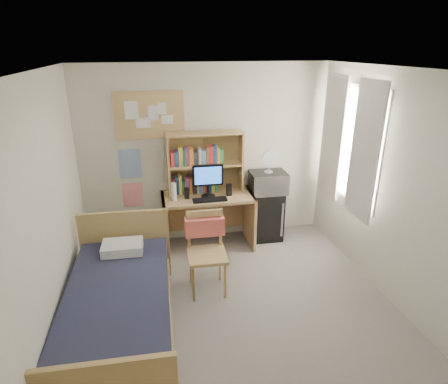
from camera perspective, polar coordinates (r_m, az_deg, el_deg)
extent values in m
cube|color=gray|center=(4.29, 2.79, -19.50)|extent=(3.60, 4.20, 0.02)
cube|color=white|center=(3.25, 3.65, 17.87)|extent=(3.60, 4.20, 0.02)
cube|color=silver|center=(5.51, -2.66, 5.57)|extent=(3.60, 0.04, 2.60)
cube|color=silver|center=(3.58, -25.98, -5.67)|extent=(0.04, 4.20, 2.60)
cube|color=silver|center=(4.38, 26.49, -0.94)|extent=(0.04, 4.20, 2.60)
cube|color=white|center=(5.20, 18.61, 6.96)|extent=(0.10, 1.40, 1.70)
cube|color=silver|center=(4.86, 20.64, 5.74)|extent=(0.04, 0.55, 1.70)
cube|color=silver|center=(5.53, 16.27, 8.02)|extent=(0.04, 0.55, 1.70)
cube|color=tan|center=(5.28, -11.28, 11.42)|extent=(0.94, 0.03, 0.64)
cube|color=#27519E|center=(5.44, -14.14, 4.20)|extent=(0.30, 0.01, 0.42)
cube|color=red|center=(5.59, -13.72, -0.40)|extent=(0.28, 0.01, 0.36)
cube|color=tan|center=(5.50, -2.46, -4.43)|extent=(1.31, 0.67, 0.81)
cube|color=tan|center=(4.48, -2.59, -9.51)|extent=(0.52, 0.52, 0.99)
cube|color=black|center=(5.79, 6.42, -3.41)|extent=(0.47, 0.47, 0.77)
cube|color=#1A1C30|center=(4.09, -15.63, -17.47)|extent=(1.14, 2.13, 0.57)
cube|color=tan|center=(5.33, -2.86, 4.48)|extent=(1.08, 0.29, 0.88)
cube|color=black|center=(5.20, -2.46, 1.58)|extent=(0.43, 0.04, 0.45)
cube|color=black|center=(5.14, -2.17, -1.19)|extent=(0.47, 0.16, 0.02)
cube|color=black|center=(5.21, -5.69, -0.19)|extent=(0.06, 0.06, 0.15)
cube|color=black|center=(5.30, 0.77, 0.37)|extent=(0.07, 0.07, 0.17)
cylinder|color=silver|center=(5.15, -7.65, 0.00)|extent=(0.07, 0.07, 0.25)
cube|color=#E56157|center=(4.53, -2.97, -5.25)|extent=(0.48, 0.17, 0.23)
cube|color=silver|center=(5.57, 6.71, 1.51)|extent=(0.54, 0.42, 0.30)
cylinder|color=silver|center=(5.47, 6.84, 4.56)|extent=(0.26, 0.26, 0.32)
cube|color=silver|center=(4.52, -15.21, -8.13)|extent=(0.47, 0.34, 0.11)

